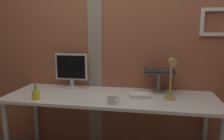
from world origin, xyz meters
The scene contains 9 objects.
brick_wall_back centered at (0.00, 0.45, 1.19)m, with size 3.71×0.16×2.38m.
desk centered at (0.02, 0.04, 0.70)m, with size 2.14×0.70×0.77m.
monitor centered at (-0.48, 0.27, 1.00)m, with size 0.37×0.18×0.40m.
laptop_stand centered at (0.51, 0.27, 0.93)m, with size 0.28×0.22×0.23m.
laptop centered at (0.51, 0.34, 1.06)m, with size 0.32×0.31×0.22m.
desk_lamp centered at (0.61, -0.01, 1.03)m, with size 0.12×0.20×0.41m.
pen_cup centered at (-0.67, -0.21, 0.82)m, with size 0.07×0.07×0.16m.
coffee_mug centered at (0.08, -0.21, 0.82)m, with size 0.11×0.08×0.09m.
paper_clutter_stack centered at (0.32, 0.04, 0.79)m, with size 0.20×0.14×0.04m, color silver.
Camera 1 is at (0.42, -2.09, 1.43)m, focal length 35.29 mm.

